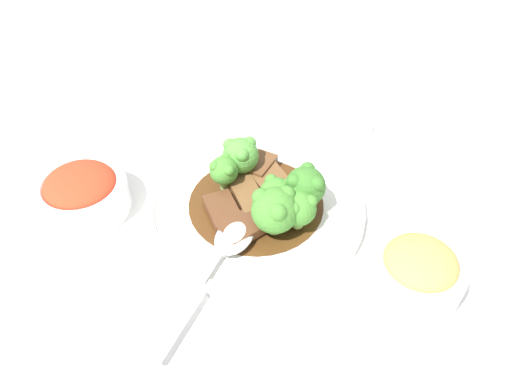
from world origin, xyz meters
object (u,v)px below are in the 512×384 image
at_px(main_plate, 256,206).
at_px(sauce_dish, 351,123).
at_px(beef_strip_0, 260,166).
at_px(broccoli_floret_0, 275,209).
at_px(beef_strip_1, 273,184).
at_px(broccoli_floret_1, 224,170).
at_px(serving_spoon, 225,245).
at_px(broccoli_floret_2, 299,208).
at_px(broccoli_floret_4, 305,186).
at_px(beef_strip_2, 246,196).
at_px(broccoli_floret_3, 241,155).
at_px(beef_strip_3, 223,210).
at_px(beef_strip_4, 245,226).
at_px(broccoli_floret_5, 276,194).
at_px(side_bowl_kimchi, 82,192).
at_px(side_bowl_appetizer, 417,272).

bearing_deg(main_plate, sauce_dish, -107.73).
distance_m(beef_strip_0, broccoli_floret_0, 0.11).
distance_m(beef_strip_1, broccoli_floret_1, 0.06).
bearing_deg(sauce_dish, beef_strip_0, 62.43).
height_order(broccoli_floret_1, serving_spoon, broccoli_floret_1).
relative_size(main_plate, broccoli_floret_2, 5.50).
bearing_deg(beef_strip_1, broccoli_floret_4, 156.71).
distance_m(beef_strip_2, serving_spoon, 0.08).
relative_size(beef_strip_1, broccoli_floret_3, 1.55).
bearing_deg(broccoli_floret_1, beef_strip_1, -158.15).
bearing_deg(beef_strip_3, broccoli_floret_4, -152.26).
xyz_separation_m(broccoli_floret_2, broccoli_floret_4, (0.00, -0.03, 0.01)).
xyz_separation_m(beef_strip_2, broccoli_floret_1, (0.03, -0.01, 0.02)).
bearing_deg(broccoli_floret_1, broccoli_floret_0, 151.91).
relative_size(main_plate, beef_strip_2, 3.74).
bearing_deg(beef_strip_4, broccoli_floret_2, -151.74).
relative_size(beef_strip_4, broccoli_floret_0, 1.19).
distance_m(broccoli_floret_4, broccoli_floret_5, 0.03).
bearing_deg(beef_strip_4, beef_strip_0, -78.47).
height_order(main_plate, beef_strip_4, beef_strip_4).
distance_m(broccoli_floret_3, serving_spoon, 0.13).
bearing_deg(broccoli_floret_2, beef_strip_0, -44.58).
xyz_separation_m(main_plate, serving_spoon, (0.01, 0.08, 0.02)).
relative_size(broccoli_floret_1, serving_spoon, 0.24).
xyz_separation_m(main_plate, beef_strip_4, (-0.01, 0.05, 0.02)).
height_order(beef_strip_1, broccoli_floret_5, broccoli_floret_5).
xyz_separation_m(beef_strip_4, broccoli_floret_3, (0.04, -0.09, 0.03)).
distance_m(beef_strip_1, broccoli_floret_4, 0.06).
bearing_deg(side_bowl_kimchi, beef_strip_0, -146.04).
bearing_deg(beef_strip_3, broccoli_floret_0, 179.11).
height_order(broccoli_floret_1, side_bowl_kimchi, broccoli_floret_1).
height_order(beef_strip_1, beef_strip_4, same).
height_order(beef_strip_2, broccoli_floret_2, broccoli_floret_2).
distance_m(beef_strip_0, broccoli_floret_2, 0.11).
relative_size(beef_strip_3, broccoli_floret_1, 1.34).
height_order(side_bowl_kimchi, side_bowl_appetizer, side_bowl_appetizer).
distance_m(beef_strip_4, broccoli_floret_0, 0.04).
bearing_deg(sauce_dish, beef_strip_1, 72.83).
relative_size(broccoli_floret_3, broccoli_floret_4, 0.92).
distance_m(beef_strip_0, sauce_dish, 0.18).
xyz_separation_m(serving_spoon, side_bowl_kimchi, (0.19, -0.01, 0.00)).
distance_m(broccoli_floret_2, broccoli_floret_4, 0.03).
xyz_separation_m(beef_strip_1, beef_strip_2, (0.02, 0.03, 0.00)).
bearing_deg(beef_strip_1, broccoli_floret_3, -10.37).
distance_m(broccoli_floret_4, side_bowl_kimchi, 0.27).
height_order(broccoli_floret_4, broccoli_floret_5, broccoli_floret_4).
relative_size(broccoli_floret_3, serving_spoon, 0.28).
bearing_deg(beef_strip_3, serving_spoon, 116.17).
bearing_deg(broccoli_floret_5, broccoli_floret_4, -146.36).
xyz_separation_m(beef_strip_0, serving_spoon, (-0.01, 0.14, -0.00)).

